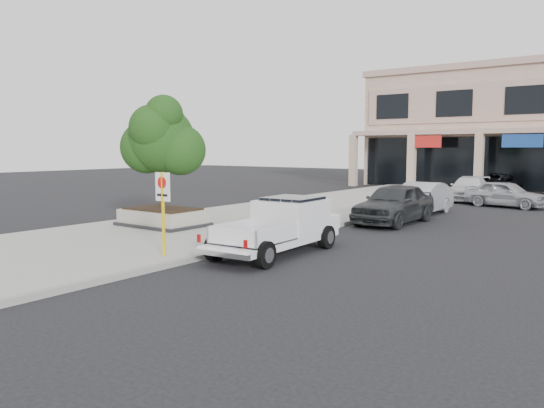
{
  "coord_description": "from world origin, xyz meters",
  "views": [
    {
      "loc": [
        8.69,
        -12.03,
        3.09
      ],
      "look_at": [
        -1.36,
        1.5,
        1.31
      ],
      "focal_mm": 35.0,
      "sensor_mm": 36.0,
      "label": 1
    }
  ],
  "objects": [
    {
      "name": "no_parking_sign",
      "position": [
        -2.21,
        -2.33,
        1.63
      ],
      "size": [
        0.55,
        0.09,
        2.3
      ],
      "color": "#DFBB0B",
      "rests_on": "sidewalk"
    },
    {
      "name": "curb_car_d",
      "position": [
        -0.24,
        24.51,
        0.73
      ],
      "size": [
        2.53,
        5.28,
        1.45
      ],
      "primitive_type": "imported",
      "rotation": [
        0.0,
        0.0,
        -0.02
      ],
      "color": "black",
      "rests_on": "ground"
    },
    {
      "name": "hedge",
      "position": [
        -1.8,
        4.79,
        0.62
      ],
      "size": [
        1.1,
        0.99,
        0.93
      ],
      "primitive_type": "ellipsoid",
      "color": "#164E18",
      "rests_on": "sidewalk"
    },
    {
      "name": "curb_car_a",
      "position": [
        -0.21,
        8.41,
        0.83
      ],
      "size": [
        2.01,
        4.89,
        1.66
      ],
      "primitive_type": "imported",
      "rotation": [
        0.0,
        0.0,
        -0.01
      ],
      "color": "#2A2D2F",
      "rests_on": "ground"
    },
    {
      "name": "sidewalk",
      "position": [
        -5.5,
        6.0,
        0.07
      ],
      "size": [
        8.0,
        52.0,
        0.15
      ],
      "primitive_type": "cube",
      "color": "gray",
      "rests_on": "ground"
    },
    {
      "name": "planter_tree",
      "position": [
        -6.48,
        1.74,
        3.41
      ],
      "size": [
        2.9,
        2.55,
        4.0
      ],
      "color": "black",
      "rests_on": "planter"
    },
    {
      "name": "curb",
      "position": [
        -1.55,
        6.0,
        0.07
      ],
      "size": [
        0.2,
        52.0,
        0.15
      ],
      "primitive_type": "cube",
      "color": "gray",
      "rests_on": "ground"
    },
    {
      "name": "planter",
      "position": [
        -6.62,
        1.58,
        0.48
      ],
      "size": [
        3.2,
        2.2,
        0.68
      ],
      "color": "black",
      "rests_on": "sidewalk"
    },
    {
      "name": "lot_car_a",
      "position": [
        2.0,
        17.6,
        0.7
      ],
      "size": [
        4.37,
        2.39,
        1.41
      ],
      "primitive_type": "imported",
      "rotation": [
        0.0,
        0.0,
        1.39
      ],
      "color": "#AAACB2",
      "rests_on": "ground"
    },
    {
      "name": "pickup_truck",
      "position": [
        -0.35,
        0.29,
        0.81
      ],
      "size": [
        2.14,
        5.23,
        1.62
      ],
      "primitive_type": null,
      "rotation": [
        0.0,
        0.0,
        0.05
      ],
      "color": "white",
      "rests_on": "ground"
    },
    {
      "name": "curb_car_c",
      "position": [
        -0.63,
        20.19,
        0.69
      ],
      "size": [
        2.45,
        4.97,
        1.39
      ],
      "primitive_type": "imported",
      "rotation": [
        0.0,
        0.0,
        0.11
      ],
      "color": "silver",
      "rests_on": "ground"
    },
    {
      "name": "ground",
      "position": [
        0.0,
        0.0,
        0.0
      ],
      "size": [
        120.0,
        120.0,
        0.0
      ],
      "primitive_type": "plane",
      "color": "black",
      "rests_on": "ground"
    },
    {
      "name": "curb_car_b",
      "position": [
        -0.43,
        11.89,
        0.75
      ],
      "size": [
        1.68,
        4.58,
        1.5
      ],
      "primitive_type": "imported",
      "rotation": [
        0.0,
        0.0,
        -0.02
      ],
      "color": "#B0B2B9",
      "rests_on": "ground"
    }
  ]
}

